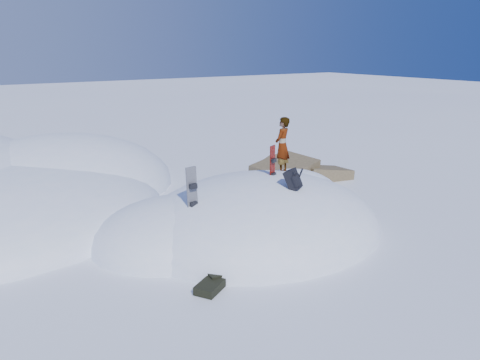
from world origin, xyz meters
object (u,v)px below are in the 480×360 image
snowboard_dark (193,197)px  person (282,145)px  snowboard_red (273,169)px  backpack (294,180)px

snowboard_dark → person: person is taller
snowboard_red → snowboard_dark: size_ratio=0.88×
snowboard_red → person: person is taller
snowboard_red → snowboard_dark: bearing=162.3°
snowboard_red → person: size_ratio=0.80×
snowboard_red → person: (0.90, 0.73, 0.43)m
snowboard_red → backpack: bearing=-123.4°
snowboard_dark → person: size_ratio=0.91×
snowboard_dark → person: 3.72m
snowboard_red → person: bearing=15.3°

